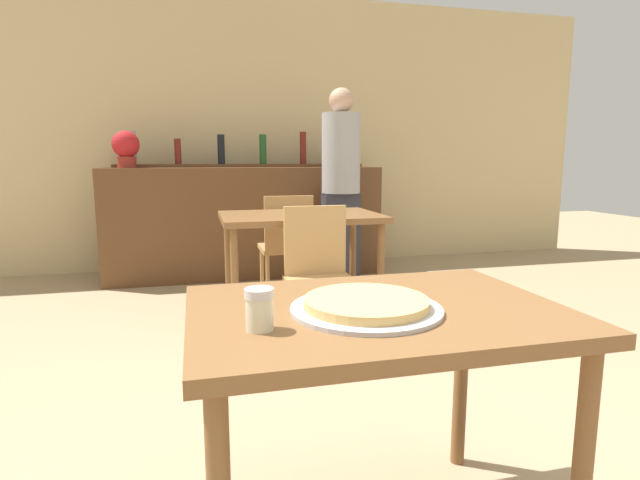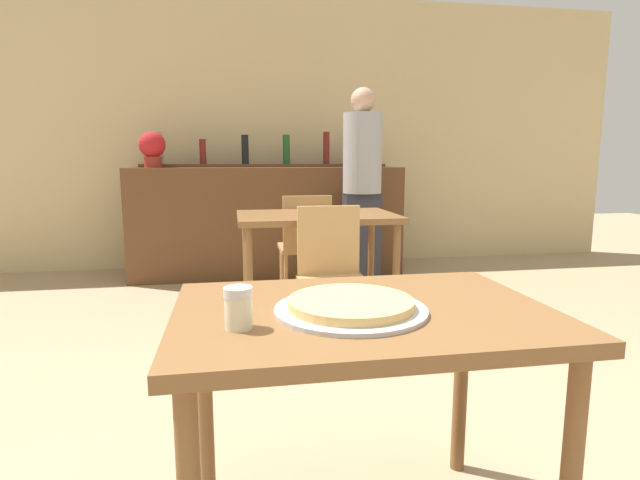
% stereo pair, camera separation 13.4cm
% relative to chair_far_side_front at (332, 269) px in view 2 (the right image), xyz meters
% --- Properties ---
extents(wall_back, '(8.00, 0.05, 2.80)m').
position_rel_chair_far_side_front_xyz_m(wall_back, '(-0.23, 2.56, 0.91)').
color(wall_back, '#D1B784').
rests_on(wall_back, ground_plane).
extents(dining_table_near, '(1.02, 0.71, 0.73)m').
position_rel_chair_far_side_front_xyz_m(dining_table_near, '(-0.23, -1.55, 0.15)').
color(dining_table_near, brown).
rests_on(dining_table_near, ground_plane).
extents(dining_table_far, '(1.08, 0.72, 0.76)m').
position_rel_chair_far_side_front_xyz_m(dining_table_far, '(0.00, 0.53, 0.18)').
color(dining_table_far, brown).
rests_on(dining_table_far, ground_plane).
extents(bar_counter, '(2.60, 0.56, 1.05)m').
position_rel_chair_far_side_front_xyz_m(bar_counter, '(-0.23, 2.06, 0.04)').
color(bar_counter, brown).
rests_on(bar_counter, ground_plane).
extents(bar_back_shelf, '(2.39, 0.24, 0.35)m').
position_rel_chair_far_side_front_xyz_m(bar_back_shelf, '(-0.25, 2.20, 0.63)').
color(bar_back_shelf, brown).
rests_on(bar_back_shelf, bar_counter).
extents(chair_far_side_front, '(0.40, 0.40, 0.85)m').
position_rel_chair_far_side_front_xyz_m(chair_far_side_front, '(0.00, 0.00, 0.00)').
color(chair_far_side_front, tan).
rests_on(chair_far_side_front, ground_plane).
extents(chair_far_side_back, '(0.40, 0.40, 0.85)m').
position_rel_chair_far_side_front_xyz_m(chair_far_side_back, '(0.00, 1.06, 0.00)').
color(chair_far_side_back, tan).
rests_on(chair_far_side_back, ground_plane).
extents(pizza_tray, '(0.41, 0.41, 0.04)m').
position_rel_chair_far_side_front_xyz_m(pizza_tray, '(-0.27, -1.59, 0.26)').
color(pizza_tray, '#B7B7BC').
rests_on(pizza_tray, dining_table_near).
extents(cheese_shaker, '(0.07, 0.07, 0.10)m').
position_rel_chair_far_side_front_xyz_m(cheese_shaker, '(-0.56, -1.66, 0.29)').
color(cheese_shaker, beige).
rests_on(cheese_shaker, dining_table_near).
extents(person_standing, '(0.34, 0.34, 1.74)m').
position_rel_chair_far_side_front_xyz_m(person_standing, '(0.57, 1.48, 0.46)').
color(person_standing, '#2D2D38').
rests_on(person_standing, ground_plane).
extents(potted_plant, '(0.24, 0.24, 0.33)m').
position_rel_chair_far_side_front_xyz_m(potted_plant, '(-1.28, 2.01, 0.75)').
color(potted_plant, maroon).
rests_on(potted_plant, bar_counter).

